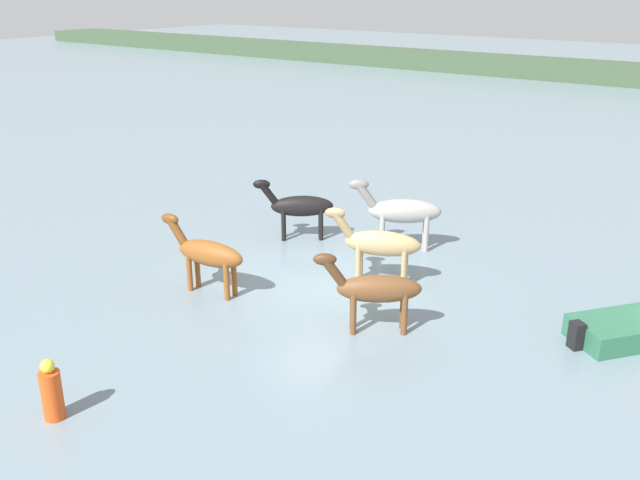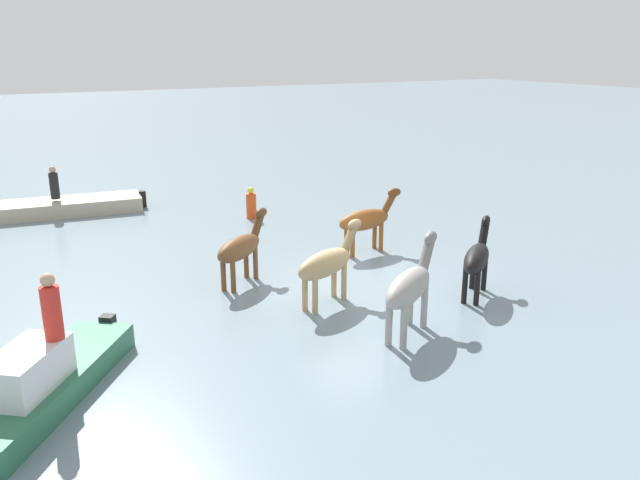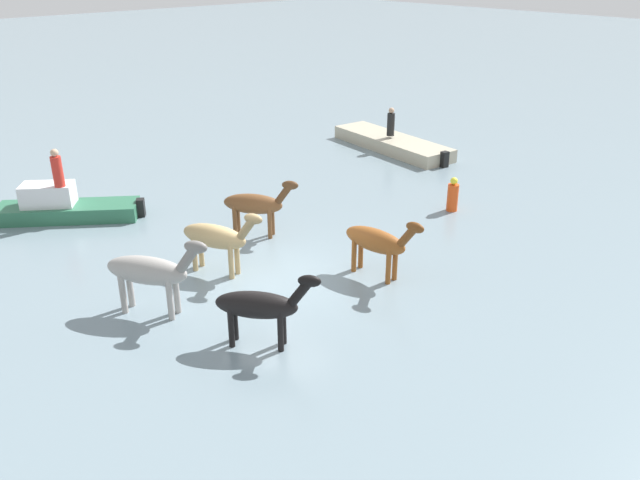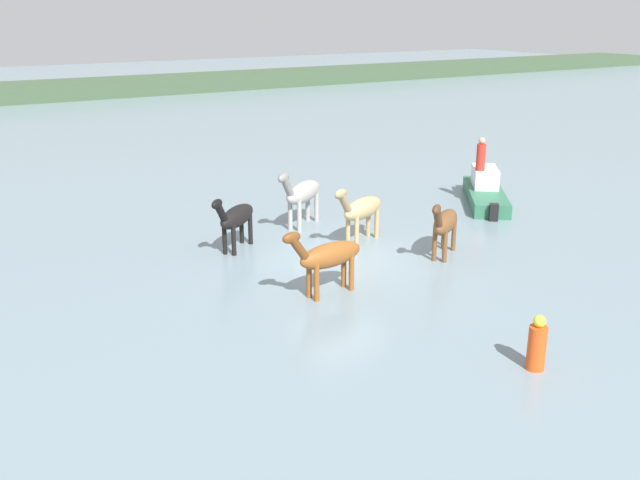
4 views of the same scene
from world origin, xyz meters
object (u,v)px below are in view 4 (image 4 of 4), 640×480
Objects in this scene: horse_rear_stallion at (302,193)px; person_watcher_seated at (481,155)px; boat_launch_far at (485,194)px; horse_pinto_flank at (361,209)px; horse_dun_straggler at (236,217)px; horse_lead at (445,223)px; horse_mid_herd at (328,256)px; buoy_channel_marker at (537,345)px.

horse_rear_stallion is 6.97m from person_watcher_seated.
person_watcher_seated reaches higher than boat_launch_far.
horse_rear_stallion is (-0.71, 2.31, 0.08)m from horse_pinto_flank.
horse_dun_straggler is at bearing -12.52° from horse_rear_stallion.
horse_pinto_flank reaches higher than horse_dun_straggler.
horse_lead is 5.95m from horse_dun_straggler.
boat_launch_far is (5.15, 3.69, -0.68)m from horse_lead.
person_watcher_seated is at bearing 104.25° from boat_launch_far.
buoy_channel_marker is (1.50, -5.27, -0.49)m from horse_mid_herd.
horse_lead is 6.37m from boat_launch_far.
boat_launch_far is at bearing 169.52° from horse_pinto_flank.
buoy_channel_marker is at bearing -128.24° from person_watcher_seated.
horse_rear_stallion reaches higher than boat_launch_far.
horse_pinto_flank is 4.16m from horse_mid_herd.
horse_dun_straggler is 2.96m from horse_rear_stallion.
horse_lead is 6.24m from person_watcher_seated.
horse_pinto_flank is 8.32m from buoy_channel_marker.
horse_rear_stallion is 5.69m from horse_mid_herd.
horse_dun_straggler is at bearing -72.20° from horse_lead.
horse_dun_straggler is at bearing -43.57° from horse_pinto_flank.
horse_rear_stallion is at bearing 161.59° from horse_dun_straggler.
horse_dun_straggler is 4.24m from horse_mid_herd.
horse_pinto_flank is 6.64m from boat_launch_far.
horse_rear_stallion is 1.01× the size of horse_mid_herd.
horse_mid_herd reaches higher than horse_dun_straggler.
horse_mid_herd is (0.51, -4.21, 0.02)m from horse_dun_straggler.
horse_rear_stallion reaches higher than buoy_channel_marker.
horse_rear_stallion is at bearing -96.15° from horse_pinto_flank.
boat_launch_far is (9.93, 0.14, -0.67)m from horse_dun_straggler.
horse_pinto_flank reaches higher than horse_lead.
buoy_channel_marker is (-1.47, -8.17, -0.52)m from horse_pinto_flank.
buoy_channel_marker is at bearing 29.40° from horse_lead.
buoy_channel_marker is (2.01, -9.47, -0.47)m from horse_dun_straggler.
boat_launch_far is 1.45m from person_watcher_seated.
person_watcher_seated is at bearing 51.76° from buoy_channel_marker.
boat_launch_far is 12.46m from buoy_channel_marker.
horse_rear_stallion is (2.78, 1.01, 0.12)m from horse_dun_straggler.
horse_lead is 1.74× the size of person_watcher_seated.
person_watcher_seated is at bearing -177.90° from horse_lead.
horse_lead is at bearing 81.13° from horse_rear_stallion.
horse_pinto_flank is at bearing 79.80° from buoy_channel_marker.
horse_lead is 0.49× the size of boat_launch_far.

